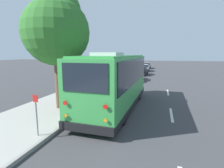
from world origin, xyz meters
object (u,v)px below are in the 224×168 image
Objects in this scene: parked_sedan_black at (142,71)px; parked_sedan_gray at (146,66)px; sign_post_far at (63,104)px; parked_sedan_tan at (135,76)px; sign_post_near at (36,115)px; shuttle_bus at (116,79)px; parked_sedan_silver at (144,68)px; street_tree at (57,28)px.

parked_sedan_gray is at bearing 3.54° from parked_sedan_black.
parked_sedan_black is at bearing -178.40° from parked_sedan_gray.
parked_sedan_gray is at bearing -2.27° from sign_post_far.
sign_post_near reaches higher than parked_sedan_tan.
sign_post_near is at bearing 159.16° from shuttle_bus.
parked_sedan_silver is at bearing -3.17° from sign_post_far.
shuttle_bus is 1.26× the size of street_tree.
parked_sedan_black is 23.06m from sign_post_near.
parked_sedan_tan is 14.16m from street_tree.
shuttle_bus is 1.86× the size of parked_sedan_tan.
parked_sedan_tan is at bearing 4.40° from shuttle_bus.
parked_sedan_gray is at bearing -2.15° from sign_post_near.
street_tree reaches higher than sign_post_near.
parked_sedan_black is at bearing -8.45° from street_tree.
street_tree reaches higher than parked_sedan_silver.
shuttle_bus reaches higher than sign_post_far.
shuttle_bus is 3.59m from sign_post_far.
street_tree is 4.81× the size of sign_post_far.
parked_sedan_gray is 36.34m from sign_post_near.
parked_sedan_gray is at bearing -4.48° from street_tree.
street_tree is (-1.15, 3.19, 2.99)m from shuttle_bus.
sign_post_near is 1.98m from sign_post_far.
parked_sedan_silver reaches higher than parked_sedan_black.
street_tree is at bearing 166.20° from parked_sedan_tan.
parked_sedan_gray is 2.77× the size of sign_post_near.
parked_sedan_tan is at bearing 179.88° from parked_sedan_silver.
sign_post_far is (-14.92, 1.44, 0.32)m from parked_sedan_tan.
sign_post_near is at bearing 180.00° from sign_post_far.
parked_sedan_silver is 26.11m from street_tree.
shuttle_bus reaches higher than parked_sedan_gray.
shuttle_bus is 4.53m from street_tree.
street_tree is (-13.25, 2.64, 4.27)m from parked_sedan_tan.
shuttle_bus is 24.51m from parked_sedan_silver.
sign_post_far is at bearing -144.38° from street_tree.
shuttle_bus reaches higher than parked_sedan_black.
street_tree is (-25.62, 2.71, 4.23)m from parked_sedan_silver.
parked_sedan_tan is at bearing -179.53° from parked_sedan_gray.
parked_sedan_tan is 19.43m from parked_sedan_gray.
parked_sedan_gray is 34.37m from sign_post_far.
parked_sedan_gray reaches higher than parked_sedan_tan.
street_tree is 4.16× the size of sign_post_near.
sign_post_near is (-3.65, -1.20, -3.84)m from street_tree.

